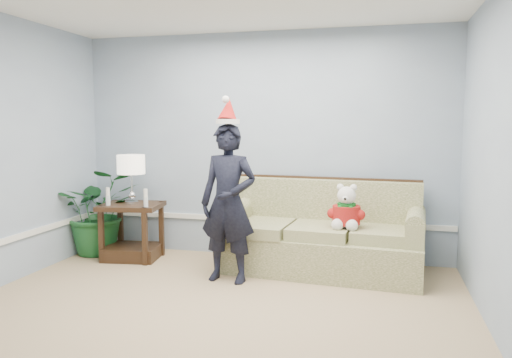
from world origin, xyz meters
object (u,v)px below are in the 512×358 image
Objects in this scene: side_table at (132,237)px; houseplant at (99,211)px; table_lamp at (131,167)px; teddy_bear at (346,212)px; sofa at (322,239)px; man at (228,203)px.

side_table is 0.60m from houseplant.
teddy_bear is at bearing -2.67° from table_lamp.
teddy_bear is (3.05, -0.25, 0.16)m from houseplant.
houseplant is 3.07m from teddy_bear.
side_table is 1.61× the size of teddy_bear.
side_table is 2.57m from teddy_bear.
sofa is 2.06× the size of houseplant.
man is 3.43× the size of teddy_bear.
man reaches higher than houseplant.
houseplant reaches higher than sofa.
houseplant is at bearing 165.88° from table_lamp.
man is (-0.89, -0.61, 0.45)m from sofa.
side_table is at bearing -14.23° from houseplant.
table_lamp reaches higher than houseplant.
teddy_bear is at bearing 25.53° from man.
side_table is at bearing -179.19° from teddy_bear.
teddy_bear is (0.27, -0.19, 0.34)m from sofa.
table_lamp is at bearing -8.22° from side_table.
houseplant is (-0.53, 0.13, -0.58)m from table_lamp.
table_lamp is at bearing -179.17° from teddy_bear.
side_table is 1.57m from man.
table_lamp is (-2.25, -0.07, 0.76)m from sofa.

